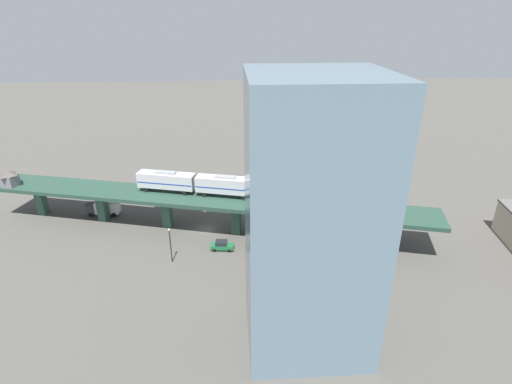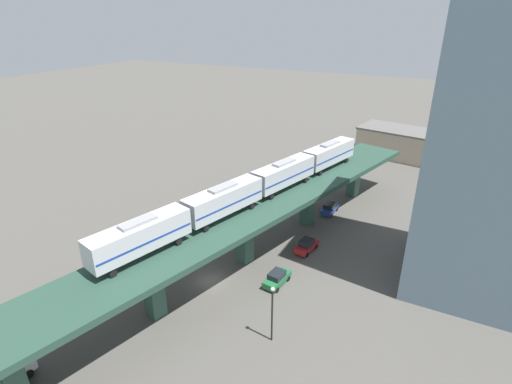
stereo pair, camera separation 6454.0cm
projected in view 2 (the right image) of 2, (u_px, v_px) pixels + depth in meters
The scene contains 9 objects.
ground_plane at pixel (211, 281), 52.44m from camera, with size 400.00×400.00×0.00m, color #4C4944.
elevated_viaduct at pixel (208, 239), 49.69m from camera, with size 31.53×91.11×7.48m.
subway_train at pixel (256, 185), 56.19m from camera, with size 15.38×48.87×4.45m.
street_car_red at pixel (307, 245), 58.72m from camera, with size 2.45×4.62×1.89m.
street_car_blue at pixel (330, 208), 69.94m from camera, with size 2.11×4.48×1.89m.
street_car_green at pixel (277, 278), 51.49m from camera, with size 2.34×4.58×1.89m.
street_lamp at pixel (272, 310), 41.34m from camera, with size 0.44×0.44×6.94m.
warehouse_building at pixel (420, 146), 94.32m from camera, with size 29.89×14.97×6.80m.
office_tower at pixel (505, 151), 44.85m from camera, with size 16.00×16.00×36.00m.
Camera 2 is at (25.01, -35.49, 32.21)m, focal length 28.00 mm.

